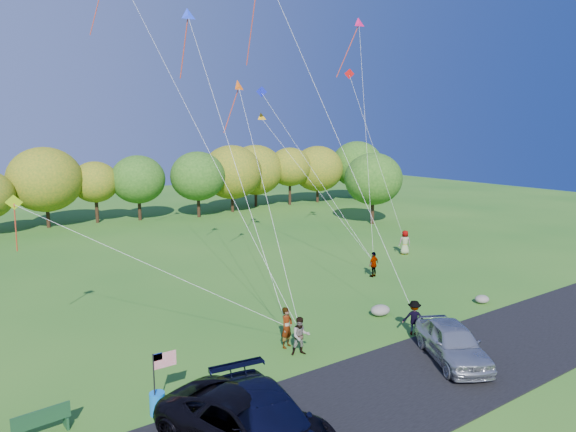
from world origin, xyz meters
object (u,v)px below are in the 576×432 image
flyer_e (405,242)px  park_bench (41,422)px  minivan_navy (269,423)px  flyer_c (414,318)px  flyer_a (287,327)px  trash_barrel (157,403)px  flyer_b (301,336)px  minivan_silver (453,342)px  flyer_d (374,264)px  minivan_dark (248,424)px

flyer_e → park_bench: flyer_e is taller
minivan_navy → flyer_e: (22.51, 15.21, 0.05)m
flyer_c → flyer_a: bearing=20.1°
minivan_navy → trash_barrel: size_ratio=7.30×
flyer_b → park_bench: bearing=-156.0°
flyer_a → flyer_b: flyer_a is taller
flyer_c → flyer_e: size_ratio=0.89×
minivan_navy → flyer_c: bearing=27.1°
minivan_silver → flyer_d: 12.89m
flyer_b → flyer_d: 13.20m
flyer_a → flyer_e: bearing=5.6°
flyer_a → park_bench: size_ratio=1.05×
minivan_silver → flyer_c: size_ratio=2.82×
minivan_silver → flyer_e: 19.30m
flyer_c → park_bench: (-16.35, 1.06, -0.32)m
flyer_a → flyer_e: flyer_e is taller
trash_barrel → minivan_navy: bearing=-61.7°
flyer_b → flyer_e: (17.67, 10.23, 0.10)m
flyer_b → trash_barrel: (-6.95, -1.05, -0.46)m
flyer_a → flyer_d: bearing=6.2°
minivan_dark → flyer_a: flyer_a is taller
minivan_dark → trash_barrel: minivan_dark is taller
minivan_navy → minivan_silver: (9.75, 0.73, -0.03)m
flyer_d → park_bench: bearing=6.6°
flyer_a → park_bench: (-10.46, -1.23, -0.42)m
park_bench → flyer_b: bearing=-3.3°
minivan_silver → flyer_e: size_ratio=2.50×
park_bench → flyer_c: bearing=-8.2°
minivan_silver → flyer_d: flyer_d is taller
minivan_silver → flyer_e: flyer_e is taller
flyer_e → minivan_dark: bearing=59.5°
flyer_c → flyer_e: (11.83, 11.52, 0.11)m
park_bench → flyer_e: bearing=15.8°
minivan_navy → minivan_silver: bearing=12.3°
minivan_dark → flyer_b: size_ratio=3.54×
minivan_dark → minivan_navy: bearing=-47.5°
flyer_e → trash_barrel: flyer_e is taller
minivan_navy → flyer_c: size_ratio=3.42×
minivan_navy → park_bench: size_ratio=3.25×
park_bench → flyer_a: bearing=2.2°
minivan_silver → trash_barrel: bearing=-166.6°
minivan_silver → trash_barrel: (-11.87, 3.20, -0.48)m
minivan_dark → minivan_silver: bearing=-16.9°
flyer_d → trash_barrel: bearing=12.1°
flyer_e → trash_barrel: (-24.62, -11.29, -0.56)m
flyer_a → flyer_d: 12.74m
trash_barrel → flyer_a: bearing=16.6°
flyer_e → park_bench: bearing=47.0°
flyer_a → flyer_b: (0.05, -1.00, -0.08)m
trash_barrel → park_bench: bearing=166.9°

